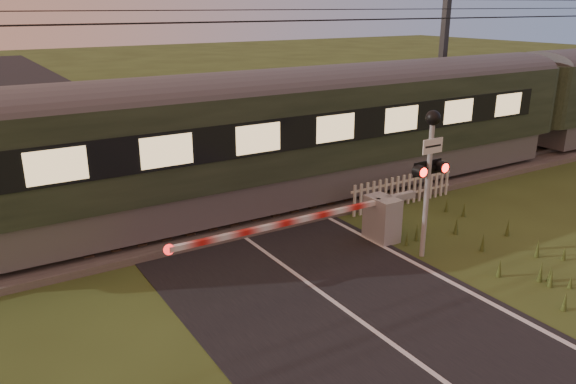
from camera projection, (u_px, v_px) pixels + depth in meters
ground at (359, 321)px, 11.09m from camera, size 160.00×160.00×0.00m
road at (367, 325)px, 10.91m from camera, size 6.00×140.00×0.03m
track_bed at (219, 217)px, 16.31m from camera, size 140.00×3.40×0.39m
overhead_wires at (210, 13)px, 14.51m from camera, size 120.00×0.62×0.62m
train at (528, 102)px, 22.46m from camera, size 41.47×2.86×3.86m
boom_gate at (373, 218)px, 14.57m from camera, size 7.02×0.91×1.21m
crossing_signal at (430, 158)px, 13.16m from camera, size 0.93×0.37×3.65m
picket_fence at (403, 190)px, 17.34m from camera, size 4.05×0.08×0.97m
catenary_mast at (444, 55)px, 22.39m from camera, size 0.24×2.47×7.79m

